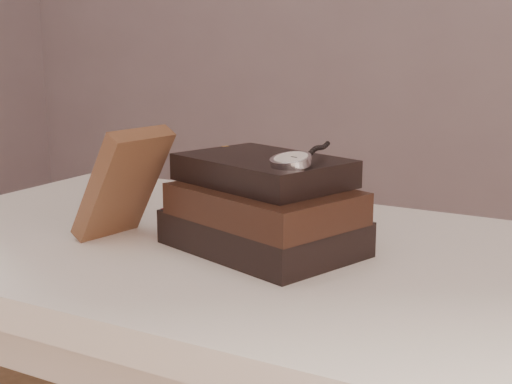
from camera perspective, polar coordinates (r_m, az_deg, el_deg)
The scene contains 5 objects.
table at distance 1.00m, azimuth -1.76°, elevation -8.98°, with size 1.00×0.60×0.75m.
book_stack at distance 0.92m, azimuth 0.60°, elevation -1.24°, with size 0.28×0.23×0.12m.
journal at distance 0.98m, azimuth -10.43°, elevation 0.66°, with size 0.02×0.10×0.16m, color #492B1C.
pocket_watch at distance 0.86m, azimuth 3.00°, elevation 2.61°, with size 0.06×0.16×0.02m.
eyeglasses at distance 1.04m, azimuth 0.64°, elevation 0.94°, with size 0.13×0.14×0.05m.
Camera 1 is at (0.48, -0.45, 1.02)m, focal length 50.77 mm.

